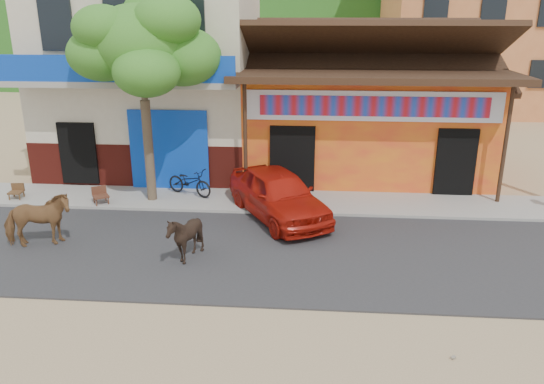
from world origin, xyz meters
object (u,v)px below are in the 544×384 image
(red_car, at_px, (278,194))
(cafe_chair_right, at_px, (100,189))
(cow_tan, at_px, (38,220))
(scooter, at_px, (190,182))
(cafe_chair_left, at_px, (15,186))
(cow_dark, at_px, (185,237))
(tree, at_px, (145,100))

(red_car, bearing_deg, cafe_chair_right, 144.49)
(cow_tan, height_order, scooter, cow_tan)
(cow_tan, height_order, red_car, red_car)
(cow_tan, height_order, cafe_chair_left, cow_tan)
(cafe_chair_left, bearing_deg, cafe_chair_right, -10.10)
(cow_tan, distance_m, cow_dark, 3.80)
(tree, bearing_deg, scooter, 23.81)
(cow_dark, xyz_separation_m, scooter, (-0.90, 4.36, -0.09))
(red_car, bearing_deg, cafe_chair_left, 144.73)
(tree, height_order, cow_dark, tree)
(cow_tan, xyz_separation_m, cafe_chair_left, (-2.33, 3.10, -0.19))
(cafe_chair_right, bearing_deg, scooter, -12.29)
(cow_tan, relative_size, cow_dark, 1.36)
(cow_dark, bearing_deg, red_car, 118.24)
(tree, xyz_separation_m, red_car, (3.90, -1.00, -2.39))
(tree, distance_m, scooter, 2.83)
(red_car, distance_m, scooter, 3.20)
(red_car, relative_size, cafe_chair_right, 4.41)
(scooter, height_order, cafe_chair_right, cafe_chair_right)
(scooter, distance_m, cafe_chair_right, 2.65)
(cow_dark, height_order, cafe_chair_right, cow_dark)
(tree, relative_size, cafe_chair_left, 7.30)
(cafe_chair_right, bearing_deg, cafe_chair_left, 141.54)
(cow_dark, bearing_deg, scooter, 163.84)
(tree, distance_m, cow_dark, 5.01)
(red_car, bearing_deg, tree, 135.50)
(cow_dark, distance_m, cafe_chair_right, 4.77)
(cafe_chair_left, bearing_deg, tree, -1.60)
(cow_tan, relative_size, cafe_chair_left, 1.96)
(tree, distance_m, cow_tan, 4.52)
(tree, distance_m, red_car, 4.68)
(tree, distance_m, cafe_chair_right, 2.94)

